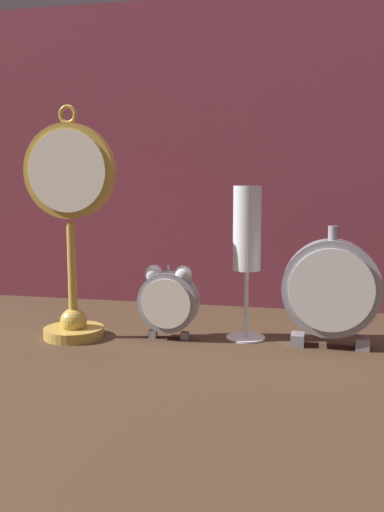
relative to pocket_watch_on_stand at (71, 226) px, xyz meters
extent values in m
plane|color=#422D1E|center=(0.19, -0.04, -0.18)|extent=(4.00, 4.00, 0.00)
cube|color=brown|center=(0.19, 0.29, 0.12)|extent=(1.30, 0.01, 0.59)
cylinder|color=gold|center=(0.00, 0.00, -0.17)|extent=(0.10, 0.10, 0.02)
sphere|color=gold|center=(0.00, 0.00, -0.15)|extent=(0.04, 0.04, 0.04)
cylinder|color=gold|center=(0.00, 0.00, -0.08)|extent=(0.01, 0.01, 0.17)
cylinder|color=gold|center=(0.00, 0.00, 0.09)|extent=(0.15, 0.02, 0.15)
cylinder|color=silver|center=(0.00, -0.01, 0.09)|extent=(0.13, 0.00, 0.13)
torus|color=gold|center=(0.00, 0.00, 0.17)|extent=(0.03, 0.01, 0.03)
cube|color=gray|center=(0.12, 0.03, -0.17)|extent=(0.01, 0.01, 0.01)
cube|color=gray|center=(0.18, 0.03, -0.17)|extent=(0.01, 0.01, 0.01)
cylinder|color=gray|center=(0.15, 0.03, -0.12)|extent=(0.10, 0.03, 0.10)
cylinder|color=silver|center=(0.15, 0.01, -0.12)|extent=(0.08, 0.00, 0.08)
sphere|color=silver|center=(0.13, 0.03, -0.07)|extent=(0.03, 0.03, 0.03)
sphere|color=silver|center=(0.17, 0.03, -0.07)|extent=(0.03, 0.03, 0.03)
cylinder|color=silver|center=(0.15, 0.03, -0.07)|extent=(0.00, 0.00, 0.02)
cube|color=gray|center=(0.35, 0.03, -0.17)|extent=(0.02, 0.03, 0.02)
cube|color=gray|center=(0.45, 0.03, -0.17)|extent=(0.02, 0.03, 0.02)
cylinder|color=gray|center=(0.40, 0.03, -0.09)|extent=(0.15, 0.04, 0.15)
cylinder|color=silver|center=(0.40, 0.01, -0.09)|extent=(0.12, 0.00, 0.12)
cylinder|color=gray|center=(0.40, 0.03, 0.00)|extent=(0.01, 0.01, 0.02)
cylinder|color=silver|center=(0.27, 0.05, -0.18)|extent=(0.06, 0.06, 0.01)
cylinder|color=silver|center=(0.27, 0.05, -0.12)|extent=(0.01, 0.01, 0.10)
cylinder|color=white|center=(0.27, 0.05, 0.00)|extent=(0.04, 0.04, 0.13)
cylinder|color=beige|center=(0.27, 0.05, -0.03)|extent=(0.04, 0.04, 0.09)
camera|label=1|loc=(0.38, -0.83, 0.07)|focal=40.00mm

